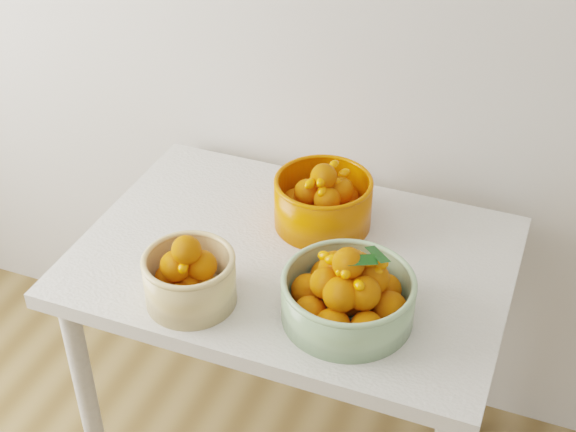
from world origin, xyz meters
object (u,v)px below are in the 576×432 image
table (293,285)px  bowl_orange (323,201)px  bowl_green (348,294)px  bowl_cream (189,277)px

table → bowl_orange: size_ratio=3.24×
bowl_green → bowl_orange: size_ratio=1.17×
bowl_green → table: bearing=139.0°
bowl_cream → bowl_orange: (0.17, 0.37, 0.00)m
table → bowl_orange: 0.22m
bowl_green → bowl_orange: 0.34m
bowl_green → bowl_cream: bearing=-167.5°
table → bowl_green: 0.29m
table → bowl_orange: bearing=80.4°
bowl_cream → bowl_green: size_ratio=0.59×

